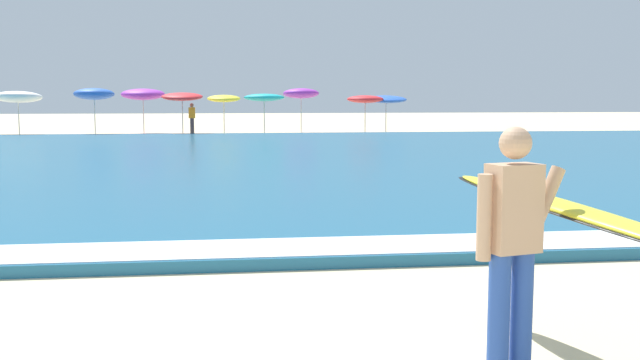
{
  "coord_description": "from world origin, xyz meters",
  "views": [
    {
      "loc": [
        1.29,
        -3.53,
        1.93
      ],
      "look_at": [
        2.19,
        3.63,
        1.1
      ],
      "focal_mm": 40.92,
      "sensor_mm": 36.0,
      "label": 1
    }
  ],
  "objects": [
    {
      "name": "sea",
      "position": [
        0.0,
        18.38,
        0.07
      ],
      "size": [
        120.0,
        28.0,
        0.14
      ],
      "primitive_type": "cube",
      "color": "#1E6084",
      "rests_on": "ground"
    },
    {
      "name": "surf_foam",
      "position": [
        0.0,
        4.98,
        0.15
      ],
      "size": [
        120.0,
        1.06,
        0.01
      ],
      "primitive_type": "cube",
      "color": "white",
      "rests_on": "sea"
    },
    {
      "name": "surfer_with_board",
      "position": [
        3.46,
        1.19,
        1.04
      ],
      "size": [
        1.29,
        2.99,
        1.73
      ],
      "color": "#284CA3",
      "rests_on": "ground"
    },
    {
      "name": "beach_umbrella_0",
      "position": [
        -8.81,
        33.64,
        1.9
      ],
      "size": [
        2.29,
        2.33,
        2.26
      ],
      "color": "beige",
      "rests_on": "ground"
    },
    {
      "name": "beach_umbrella_1",
      "position": [
        -5.19,
        33.57,
        2.04
      ],
      "size": [
        1.95,
        1.97,
        2.36
      ],
      "color": "beige",
      "rests_on": "ground"
    },
    {
      "name": "beach_umbrella_2",
      "position": [
        -3.07,
        35.63,
        2.03
      ],
      "size": [
        2.27,
        2.29,
        2.36
      ],
      "color": "beige",
      "rests_on": "ground"
    },
    {
      "name": "beach_umbrella_3",
      "position": [
        -0.92,
        33.33,
        1.91
      ],
      "size": [
        2.03,
        2.06,
        2.18
      ],
      "color": "beige",
      "rests_on": "ground"
    },
    {
      "name": "beach_umbrella_4",
      "position": [
        1.12,
        35.06,
        1.81
      ],
      "size": [
        1.72,
        1.75,
        2.05
      ],
      "color": "beige",
      "rests_on": "ground"
    },
    {
      "name": "beach_umbrella_5",
      "position": [
        3.18,
        34.31,
        1.86
      ],
      "size": [
        2.08,
        2.09,
        2.09
      ],
      "color": "beige",
      "rests_on": "ground"
    },
    {
      "name": "beach_umbrella_6",
      "position": [
        5.21,
        35.41,
        2.08
      ],
      "size": [
        1.92,
        1.94,
        2.39
      ],
      "color": "beige",
      "rests_on": "ground"
    },
    {
      "name": "beach_umbrella_7",
      "position": [
        8.51,
        34.44,
        1.78
      ],
      "size": [
        1.92,
        1.92,
        1.98
      ],
      "color": "beige",
      "rests_on": "ground"
    },
    {
      "name": "beach_umbrella_8",
      "position": [
        9.78,
        35.15,
        1.77
      ],
      "size": [
        2.22,
        2.24,
        2.05
      ],
      "color": "beige",
      "rests_on": "ground"
    },
    {
      "name": "beachgoer_near_row_left",
      "position": [
        -0.47,
        33.49,
        0.84
      ],
      "size": [
        0.32,
        0.2,
        1.58
      ],
      "color": "#383842",
      "rests_on": "ground"
    }
  ]
}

